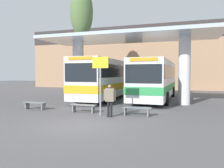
% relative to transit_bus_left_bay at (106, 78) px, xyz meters
% --- Properties ---
extents(ground_plane, '(100.00, 100.00, 0.00)m').
position_rel_transit_bus_left_bay_xyz_m(ground_plane, '(2.28, -9.79, -1.90)').
color(ground_plane, '#565456').
extents(townhouse_backdrop, '(40.00, 0.58, 9.31)m').
position_rel_transit_bus_left_bay_xyz_m(townhouse_backdrop, '(2.28, 13.27, 3.53)').
color(townhouse_backdrop, '#9E7A5B').
rests_on(townhouse_backdrop, ground_plane).
extents(station_canopy, '(13.62, 5.05, 5.23)m').
position_rel_transit_bus_left_bay_xyz_m(station_canopy, '(2.28, -1.57, 2.41)').
color(station_canopy, silver).
rests_on(station_canopy, ground_plane).
extents(transit_bus_left_bay, '(2.82, 10.43, 3.42)m').
position_rel_transit_bus_left_bay_xyz_m(transit_bus_left_bay, '(0.00, 0.00, 0.00)').
color(transit_bus_left_bay, silver).
rests_on(transit_bus_left_bay, ground_plane).
extents(transit_bus_center_bay, '(2.95, 11.03, 3.30)m').
position_rel_transit_bus_left_bay_xyz_m(transit_bus_center_bay, '(4.23, 0.83, -0.07)').
color(transit_bus_center_bay, silver).
rests_on(transit_bus_center_bay, ground_plane).
extents(waiting_bench_near_pillar, '(1.54, 0.44, 0.46)m').
position_rel_transit_bus_left_bay_xyz_m(waiting_bench_near_pillar, '(1.08, -6.89, -1.56)').
color(waiting_bench_near_pillar, slate).
rests_on(waiting_bench_near_pillar, ground_plane).
extents(waiting_bench_mid_platform, '(1.52, 0.44, 0.46)m').
position_rel_transit_bus_left_bay_xyz_m(waiting_bench_mid_platform, '(-2.27, -6.89, -1.57)').
color(waiting_bench_mid_platform, slate).
rests_on(waiting_bench_mid_platform, ground_plane).
extents(waiting_bench_far_platform, '(1.56, 0.44, 0.46)m').
position_rel_transit_bus_left_bay_xyz_m(waiting_bench_far_platform, '(4.21, -6.89, -1.56)').
color(waiting_bench_far_platform, slate).
rests_on(waiting_bench_far_platform, ground_plane).
extents(info_sign_platform, '(0.90, 0.09, 3.14)m').
position_rel_transit_bus_left_bay_xyz_m(info_sign_platform, '(2.36, -7.46, 0.33)').
color(info_sign_platform, gray).
rests_on(info_sign_platform, ground_plane).
extents(pedestrian_waiting, '(0.62, 0.32, 1.68)m').
position_rel_transit_bus_left_bay_xyz_m(pedestrian_waiting, '(2.96, -7.68, -0.87)').
color(pedestrian_waiting, black).
rests_on(pedestrian_waiting, ground_plane).
extents(poplar_tree_behind_left, '(2.48, 2.48, 11.70)m').
position_rel_transit_bus_left_bay_xyz_m(poplar_tree_behind_left, '(-4.15, 3.52, 6.95)').
color(poplar_tree_behind_left, brown).
rests_on(poplar_tree_behind_left, ground_plane).
extents(parked_car_street, '(4.67, 2.14, 2.19)m').
position_rel_transit_bus_left_bay_xyz_m(parked_car_street, '(-0.77, 9.89, -0.85)').
color(parked_car_street, maroon).
rests_on(parked_car_street, ground_plane).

